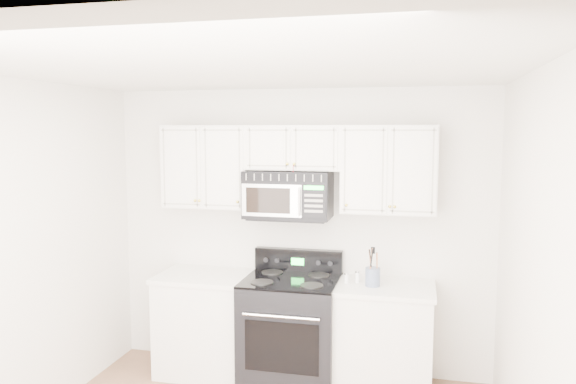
% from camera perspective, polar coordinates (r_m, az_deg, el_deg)
% --- Properties ---
extents(room, '(3.51, 3.51, 2.61)m').
position_cam_1_polar(room, '(3.56, -4.86, -8.86)').
color(room, brown).
rests_on(room, ground).
extents(base_cabinet_left, '(0.86, 0.65, 0.92)m').
position_cam_1_polar(base_cabinet_left, '(5.37, -8.22, -13.36)').
color(base_cabinet_left, silver).
rests_on(base_cabinet_left, ground).
extents(base_cabinet_right, '(0.86, 0.65, 0.92)m').
position_cam_1_polar(base_cabinet_right, '(5.04, 9.57, -14.73)').
color(base_cabinet_right, silver).
rests_on(base_cabinet_right, ground).
extents(range, '(0.82, 0.74, 1.14)m').
position_cam_1_polar(range, '(5.10, 0.33, -13.71)').
color(range, black).
rests_on(range, ground).
extents(upper_cabinets, '(2.44, 0.37, 0.75)m').
position_cam_1_polar(upper_cabinets, '(4.97, 0.75, 2.91)').
color(upper_cabinets, silver).
rests_on(upper_cabinets, ground).
extents(microwave, '(0.76, 0.43, 0.42)m').
position_cam_1_polar(microwave, '(4.98, 0.01, -0.24)').
color(microwave, black).
rests_on(microwave, ground).
extents(utensil_crock, '(0.12, 0.12, 0.33)m').
position_cam_1_polar(utensil_crock, '(4.82, 8.60, -8.43)').
color(utensil_crock, slate).
rests_on(utensil_crock, base_cabinet_right).
extents(shaker_salt, '(0.04, 0.04, 0.09)m').
position_cam_1_polar(shaker_salt, '(4.89, 5.97, -8.69)').
color(shaker_salt, white).
rests_on(shaker_salt, base_cabinet_right).
extents(shaker_pepper, '(0.04, 0.04, 0.10)m').
position_cam_1_polar(shaker_pepper, '(4.93, 7.07, -8.52)').
color(shaker_pepper, white).
rests_on(shaker_pepper, base_cabinet_right).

